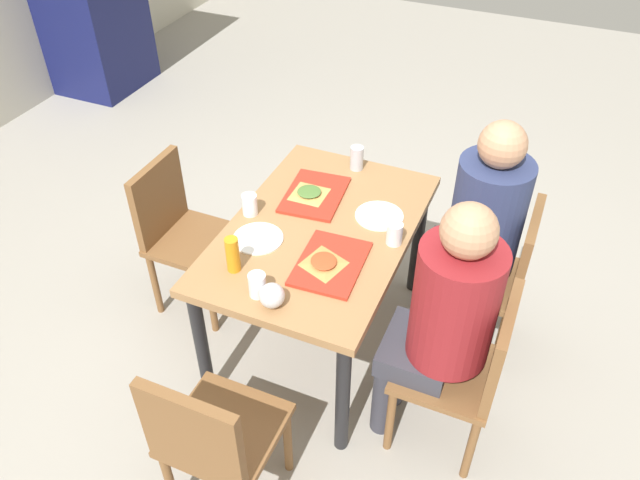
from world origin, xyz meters
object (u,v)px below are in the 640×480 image
(tray_red_near, at_px, (330,263))
(pizza_slice_a, at_px, (324,262))
(plastic_cup_b, at_px, (395,234))
(foil_bundle, at_px, (272,296))
(person_in_red, at_px, (443,313))
(chair_far_side, at_px, (179,227))
(person_in_brown_jacket, at_px, (477,223))
(tray_red_far, at_px, (315,195))
(soda_can, at_px, (357,158))
(pizza_slice_b, at_px, (309,193))
(chair_near_right, at_px, (499,272))
(paper_plate_center, at_px, (258,238))
(plastic_cup_c, at_px, (257,285))
(condiment_bottle, at_px, (233,255))
(chair_near_left, at_px, (470,366))
(main_table, at_px, (320,244))
(chair_left_end, at_px, (212,438))
(paper_plate_near_edge, at_px, (379,216))
(plastic_cup_a, at_px, (250,205))

(tray_red_near, bearing_deg, pizza_slice_a, 135.48)
(plastic_cup_b, relative_size, foil_bundle, 1.00)
(person_in_red, bearing_deg, chair_far_side, 78.02)
(pizza_slice_a, bearing_deg, person_in_brown_jacket, -44.41)
(tray_red_far, height_order, soda_can, soda_can)
(pizza_slice_b, bearing_deg, chair_near_right, -83.28)
(paper_plate_center, xyz_separation_m, plastic_cup_c, (-0.30, -0.16, 0.05))
(pizza_slice_a, bearing_deg, plastic_cup_c, 144.89)
(chair_near_right, bearing_deg, condiment_bottle, 124.82)
(tray_red_far, height_order, plastic_cup_b, plastic_cup_b)
(tray_red_far, height_order, paper_plate_center, tray_red_far)
(chair_near_left, distance_m, chair_near_right, 0.60)
(pizza_slice_a, xyz_separation_m, foil_bundle, (-0.28, 0.10, 0.03))
(paper_plate_center, relative_size, soda_can, 1.80)
(person_in_brown_jacket, relative_size, plastic_cup_c, 12.40)
(paper_plate_center, xyz_separation_m, condiment_bottle, (-0.21, 0.00, 0.08))
(main_table, bearing_deg, chair_near_left, -111.12)
(chair_far_side, distance_m, chair_left_end, 1.25)
(plastic_cup_c, bearing_deg, chair_near_left, -77.84)
(paper_plate_near_edge, bearing_deg, plastic_cup_a, 110.95)
(main_table, bearing_deg, tray_red_near, -146.85)
(chair_far_side, height_order, person_in_red, person_in_red)
(chair_left_end, distance_m, plastic_cup_b, 1.11)
(person_in_brown_jacket, height_order, foil_bundle, person_in_brown_jacket)
(paper_plate_near_edge, xyz_separation_m, plastic_cup_a, (-0.21, 0.55, 0.05))
(chair_near_left, relative_size, person_in_red, 0.67)
(tray_red_near, bearing_deg, condiment_bottle, 117.04)
(main_table, xyz_separation_m, person_in_red, (-0.30, -0.64, 0.10))
(plastic_cup_c, bearing_deg, tray_red_near, -35.97)
(main_table, height_order, plastic_cup_b, plastic_cup_b)
(foil_bundle, bearing_deg, person_in_brown_jacket, -37.30)
(pizza_slice_b, relative_size, condiment_bottle, 1.41)
(pizza_slice_a, relative_size, plastic_cup_a, 2.18)
(plastic_cup_a, bearing_deg, plastic_cup_b, -84.85)
(pizza_slice_b, bearing_deg, foil_bundle, -167.35)
(pizza_slice_b, bearing_deg, tray_red_far, -48.92)
(person_in_brown_jacket, relative_size, foil_bundle, 12.40)
(plastic_cup_b, bearing_deg, pizza_slice_a, 140.30)
(paper_plate_center, bearing_deg, soda_can, -15.85)
(person_in_red, relative_size, plastic_cup_b, 12.40)
(foil_bundle, bearing_deg, tray_red_far, 10.79)
(main_table, bearing_deg, condiment_bottle, 151.07)
(foil_bundle, bearing_deg, condiment_bottle, 62.96)
(condiment_bottle, bearing_deg, pizza_slice_b, -7.59)
(main_table, xyz_separation_m, tray_red_far, (0.21, 0.12, 0.10))
(chair_near_left, distance_m, plastic_cup_c, 0.90)
(pizza_slice_b, bearing_deg, soda_can, -20.43)
(tray_red_near, height_order, tray_red_far, same)
(paper_plate_near_edge, bearing_deg, tray_red_near, 168.64)
(soda_can, bearing_deg, plastic_cup_b, -143.69)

